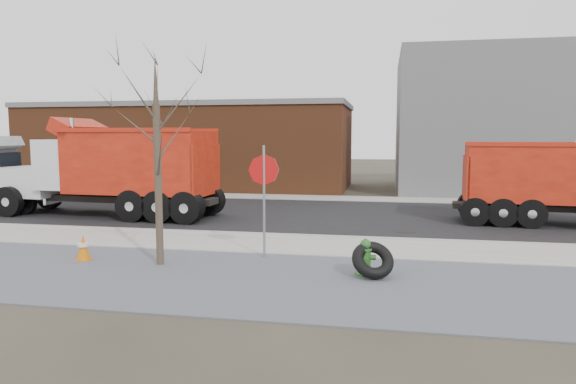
% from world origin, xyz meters
% --- Properties ---
extents(ground, '(120.00, 120.00, 0.00)m').
position_xyz_m(ground, '(0.00, 0.00, 0.00)').
color(ground, '#383328').
rests_on(ground, ground).
extents(gravel_verge, '(60.00, 5.00, 0.03)m').
position_xyz_m(gravel_verge, '(0.00, -3.50, 0.01)').
color(gravel_verge, slate).
rests_on(gravel_verge, ground).
extents(sidewalk, '(60.00, 2.50, 0.06)m').
position_xyz_m(sidewalk, '(0.00, 0.25, 0.03)').
color(sidewalk, '#9E9B93').
rests_on(sidewalk, ground).
extents(curb, '(60.00, 0.15, 0.11)m').
position_xyz_m(curb, '(0.00, 1.55, 0.06)').
color(curb, '#9E9B93').
rests_on(curb, ground).
extents(road, '(60.00, 9.40, 0.02)m').
position_xyz_m(road, '(0.00, 6.30, 0.01)').
color(road, black).
rests_on(road, ground).
extents(far_sidewalk, '(60.00, 2.00, 0.06)m').
position_xyz_m(far_sidewalk, '(0.00, 12.00, 0.03)').
color(far_sidewalk, '#9E9B93').
rests_on(far_sidewalk, ground).
extents(building_grey, '(12.00, 10.00, 8.00)m').
position_xyz_m(building_grey, '(9.00, 18.00, 4.00)').
color(building_grey, slate).
rests_on(building_grey, ground).
extents(building_brick, '(20.20, 8.20, 5.30)m').
position_xyz_m(building_brick, '(-10.00, 17.00, 2.65)').
color(building_brick, brown).
rests_on(building_brick, ground).
extents(bare_tree, '(3.20, 3.20, 5.20)m').
position_xyz_m(bare_tree, '(-3.20, -2.60, 3.30)').
color(bare_tree, '#382D23').
rests_on(bare_tree, ground).
extents(fire_hydrant, '(0.49, 0.48, 0.88)m').
position_xyz_m(fire_hydrant, '(1.89, -2.64, 0.40)').
color(fire_hydrant, '#32722B').
rests_on(fire_hydrant, ground).
extents(truck_tire, '(1.19, 1.13, 0.87)m').
position_xyz_m(truck_tire, '(2.06, -2.80, 0.43)').
color(truck_tire, black).
rests_on(truck_tire, ground).
extents(stop_sign, '(0.75, 0.37, 2.99)m').
position_xyz_m(stop_sign, '(-0.82, -1.35, 2.02)').
color(stop_sign, gray).
rests_on(stop_sign, ground).
extents(traffic_cone_near, '(0.36, 0.36, 0.70)m').
position_xyz_m(traffic_cone_near, '(-5.35, -2.55, 0.35)').
color(traffic_cone_near, orange).
rests_on(traffic_cone_near, ground).
extents(dump_truck_red_a, '(8.27, 2.85, 3.32)m').
position_xyz_m(dump_truck_red_a, '(8.64, 5.52, 1.69)').
color(dump_truck_red_a, black).
rests_on(dump_truck_red_a, ground).
extents(dump_truck_red_b, '(9.39, 3.10, 3.90)m').
position_xyz_m(dump_truck_red_b, '(-8.44, 4.52, 1.98)').
color(dump_truck_red_b, black).
rests_on(dump_truck_red_b, ground).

